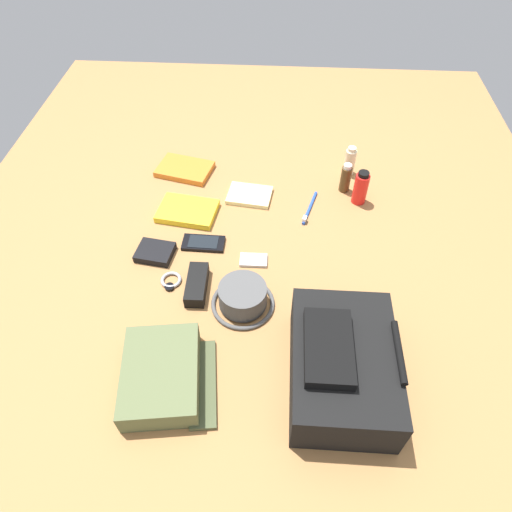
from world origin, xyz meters
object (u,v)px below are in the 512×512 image
Objects in this scene: toiletry_pouch at (163,375)px; media_player at (253,260)px; bucket_hat at (243,298)px; toothbrush at (309,209)px; travel_guidebook at (188,211)px; lotion_bottle at (350,161)px; wallet at (155,252)px; sunscreen_spray at (361,188)px; wristwatch at (171,281)px; paperback_novel at (185,169)px; sunglasses_case at (197,285)px; cologne_bottle at (346,178)px; cell_phone at (203,243)px; notepad at (250,195)px; backpack at (342,365)px.

toiletry_pouch is 3.14× the size of media_player.
bucket_hat is 1.09× the size of toothbrush.
toiletry_pouch is at bearing -25.00° from media_player.
toiletry_pouch reaches higher than travel_guidebook.
lotion_bottle is at bearing 145.79° from toothbrush.
travel_guidebook is 0.21m from wallet.
sunscreen_spray reaches higher than wristwatch.
toiletry_pouch reaches higher than paperback_novel.
sunglasses_case reaches higher than wallet.
lotion_bottle is at bearing 114.69° from travel_guidebook.
toothbrush is 1.51× the size of wallet.
lotion_bottle is at bearing 167.31° from cologne_bottle.
cell_phone is at bearing -61.92° from toothbrush.
notepad is at bearing -173.69° from media_player.
toiletry_pouch is 1.61× the size of toothbrush.
bucket_hat is 0.23m from wristwatch.
bucket_hat is 0.62m from cologne_bottle.
cologne_bottle is 0.70m from wallet.
travel_guidebook is 1.55× the size of cell_phone.
sunscreen_spray reaches higher than paperback_novel.
sunscreen_spray is at bearing 131.06° from media_player.
bucket_hat is 1.21× the size of notepad.
toothbrush is 0.54m from wallet.
notepad is (-0.06, -0.21, 0.00)m from toothbrush.
toothbrush is 0.49m from sunglasses_case.
toiletry_pouch is at bearing -85.35° from backpack.
travel_guidebook is at bearing 179.82° from wristwatch.
lotion_bottle reaches higher than bucket_hat.
cell_phone is 0.38m from toothbrush.
toiletry_pouch is 0.30m from bucket_hat.
media_player is at bearing 13.66° from notepad.
cologne_bottle is 0.79× the size of sunglasses_case.
lotion_bottle reaches higher than travel_guidebook.
sunscreen_spray is at bearing 78.53° from paperback_novel.
toothbrush is at bearing 154.50° from bucket_hat.
notepad is 0.44m from sunglasses_case.
backpack is at bearing 5.74° from toothbrush.
lotion_bottle reaches higher than toothbrush.
notepad is (-0.71, 0.16, -0.03)m from toiletry_pouch.
backpack is at bearing -5.84° from lotion_bottle.
sunglasses_case reaches higher than notepad.
toiletry_pouch is 1.01m from lotion_bottle.
wristwatch is at bearing -45.23° from lotion_bottle.
wallet is (0.23, -0.48, 0.01)m from toothbrush.
wallet reaches higher than toothbrush.
backpack is at bearing 39.30° from travel_guidebook.
toiletry_pouch is 0.44m from wallet.
paperback_novel is at bearing -161.74° from cell_phone.
sunscreen_spray is at bearing 170.87° from backpack.
bucket_hat reaches higher than notepad.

